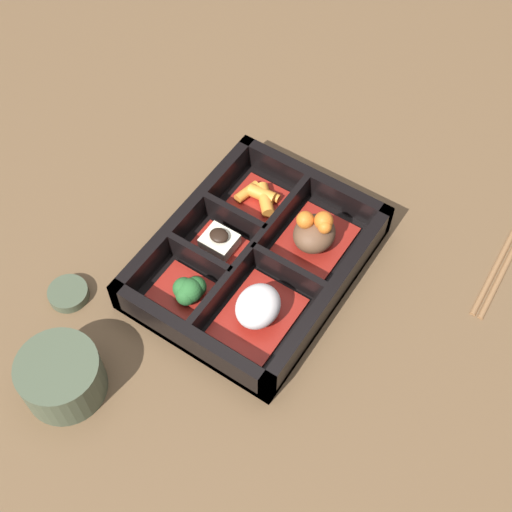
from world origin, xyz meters
The scene contains 11 objects.
ground_plane centered at (0.00, 0.00, 0.00)m, with size 3.00×3.00×0.00m, color brown.
bento_base centered at (0.00, 0.00, 0.01)m, with size 0.27×0.21×0.01m.
bento_rim centered at (0.00, 0.00, 0.02)m, with size 0.27×0.21×0.04m.
bowl_stew centered at (-0.06, 0.04, 0.03)m, with size 0.10×0.07×0.05m.
bowl_rice centered at (0.06, 0.04, 0.03)m, with size 0.10×0.07×0.05m.
bowl_carrots centered at (-0.08, -0.05, 0.02)m, with size 0.07×0.06×0.02m.
bowl_tofu centered at (0.01, -0.05, 0.02)m, with size 0.05×0.06×0.03m.
bowl_greens centered at (0.08, -0.04, 0.02)m, with size 0.06×0.06×0.03m.
tea_cup centered at (0.23, -0.08, 0.03)m, with size 0.09×0.09×0.05m.
chopsticks centered at (-0.19, 0.24, 0.00)m, with size 0.22×0.02×0.01m.
sauce_dish centered at (0.15, -0.16, 0.01)m, with size 0.05×0.05×0.01m.
Camera 1 is at (0.37, 0.25, 0.70)m, focal length 50.00 mm.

